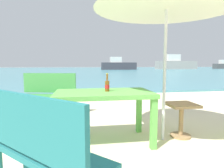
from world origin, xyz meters
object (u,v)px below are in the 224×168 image
object	(u,v)px
picnic_table_green	(104,99)
boat_barge	(175,64)
side_table_wood	(181,115)
swimmer_person	(67,79)
bench_teal_center	(39,145)
bench_green_right	(48,92)
beer_bottle_amber	(107,85)
boat_cargo_ship	(118,65)

from	to	relation	value
picnic_table_green	boat_barge	size ratio (longest dim) A/B	0.18
side_table_wood	swimmer_person	distance (m)	9.36
bench_teal_center	side_table_wood	bearing A→B (deg)	34.32
picnic_table_green	bench_green_right	xyz separation A→B (m)	(-1.05, 1.67, -0.11)
bench_green_right	boat_barge	size ratio (longest dim) A/B	0.16
bench_teal_center	picnic_table_green	bearing A→B (deg)	62.89
swimmer_person	side_table_wood	bearing A→B (deg)	-75.23
picnic_table_green	beer_bottle_amber	bearing A→B (deg)	16.57
picnic_table_green	boat_cargo_ship	bearing A→B (deg)	78.70
side_table_wood	bench_teal_center	world-z (taller)	bench_teal_center
side_table_wood	beer_bottle_amber	bearing A→B (deg)	179.96
beer_bottle_amber	bench_teal_center	distance (m)	1.50
picnic_table_green	boat_cargo_ship	distance (m)	32.17
beer_bottle_amber	bench_green_right	bearing A→B (deg)	123.62
swimmer_person	boat_cargo_ship	xyz separation A→B (m)	(7.45, 22.47, 0.65)
picnic_table_green	swimmer_person	bearing A→B (deg)	97.23
bench_teal_center	swimmer_person	bearing A→B (deg)	92.75
boat_barge	bench_teal_center	bearing A→B (deg)	-118.56
side_table_wood	boat_barge	distance (m)	36.96
side_table_wood	swimmer_person	size ratio (longest dim) A/B	1.32
bench_green_right	swimmer_person	size ratio (longest dim) A/B	3.05
boat_cargo_ship	bench_green_right	bearing A→B (deg)	-103.82
beer_bottle_amber	swimmer_person	world-z (taller)	beer_bottle_amber
bench_green_right	swimmer_person	xyz separation A→B (m)	(-0.10, 7.40, -0.30)
boat_cargo_ship	boat_barge	bearing A→B (deg)	6.92
swimmer_person	bench_green_right	bearing A→B (deg)	-89.20
boat_cargo_ship	beer_bottle_amber	bearing A→B (deg)	-101.21
boat_barge	swimmer_person	bearing A→B (deg)	-128.69
boat_barge	boat_cargo_ship	size ratio (longest dim) A/B	1.26
picnic_table_green	boat_barge	world-z (taller)	boat_barge
bench_green_right	boat_barge	xyz separation A→B (m)	(19.03, 31.29, 0.56)
bench_teal_center	boat_cargo_ship	size ratio (longest dim) A/B	0.18
beer_bottle_amber	boat_barge	distance (m)	37.51
picnic_table_green	bench_green_right	size ratio (longest dim) A/B	1.12
bench_teal_center	beer_bottle_amber	bearing A→B (deg)	61.34
beer_bottle_amber	boat_cargo_ship	xyz separation A→B (m)	(6.25, 31.53, 0.04)
side_table_wood	swimmer_person	bearing A→B (deg)	104.77
picnic_table_green	boat_barge	bearing A→B (deg)	61.38
bench_teal_center	boat_cargo_ship	world-z (taller)	boat_cargo_ship
bench_green_right	boat_cargo_ship	size ratio (longest dim) A/B	0.20
side_table_wood	boat_cargo_ship	bearing A→B (deg)	80.87
picnic_table_green	swimmer_person	size ratio (longest dim) A/B	3.41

